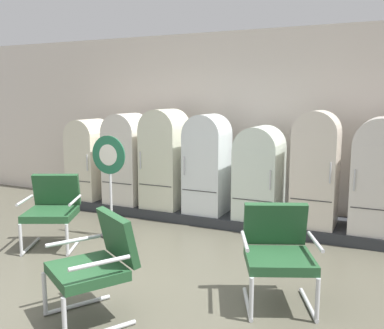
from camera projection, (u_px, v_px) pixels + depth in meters
The scene contains 14 objects.
ground at pixel (102, 300), 4.26m from camera, with size 12.00×10.00×0.05m, color #545143.
back_wall at pixel (231, 123), 7.29m from camera, with size 11.76×0.12×3.02m.
display_plinth at pixel (216, 215), 6.95m from camera, with size 6.11×0.95×0.15m, color #2A2D32.
refrigerator_0 at pixel (89, 156), 7.73m from camera, with size 0.58×0.68×1.41m.
refrigerator_1 at pixel (127, 156), 7.38m from camera, with size 0.63×0.66×1.53m.
refrigerator_2 at pixel (165, 155), 7.08m from camera, with size 0.63×0.69×1.61m.
refrigerator_3 at pixel (207, 161), 6.73m from camera, with size 0.61×0.63×1.54m.
refrigerator_4 at pixel (259, 170), 6.44m from camera, with size 0.64×0.71×1.38m.
refrigerator_5 at pixel (316, 165), 6.03m from camera, with size 0.60×0.61×1.62m.
refrigerator_6 at pixel (379, 172), 5.74m from camera, with size 0.68×0.71×1.54m.
armchair_left at pixel (53, 207), 5.68m from camera, with size 0.86×0.89×0.94m.
armchair_right at pixel (278, 249), 4.10m from camera, with size 0.85×0.88×0.94m.
armchair_center at pixel (97, 261), 3.80m from camera, with size 0.89×0.91×0.94m.
sign_stand at pixel (110, 184), 6.02m from camera, with size 0.53×0.32×1.43m.
Camera 1 is at (2.50, -3.25, 1.96)m, focal length 40.44 mm.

